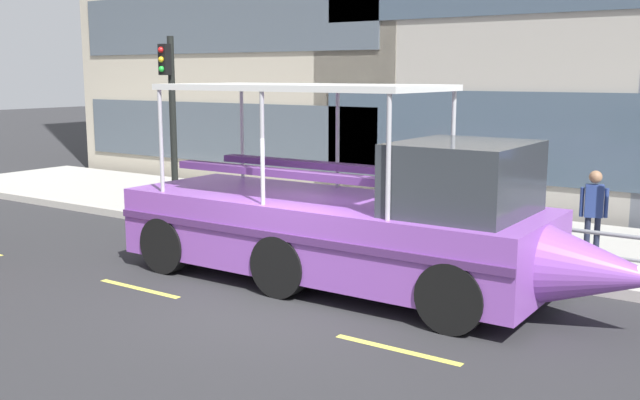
{
  "coord_description": "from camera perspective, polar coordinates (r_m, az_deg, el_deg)",
  "views": [
    {
      "loc": [
        6.59,
        -8.72,
        3.49
      ],
      "look_at": [
        -0.53,
        1.75,
        1.3
      ],
      "focal_mm": 41.03,
      "sensor_mm": 36.0,
      "label": 1
    }
  ],
  "objects": [
    {
      "name": "traffic_light_pole",
      "position": [
        17.96,
        -11.58,
        7.15
      ],
      "size": [
        0.24,
        0.46,
        4.19
      ],
      "color": "black",
      "rests_on": "sidewalk"
    },
    {
      "name": "lane_centreline",
      "position": [
        10.87,
        -5.33,
        -8.94
      ],
      "size": [
        25.8,
        0.12,
        0.01
      ],
      "color": "#DBD64C",
      "rests_on": "ground_plane"
    },
    {
      "name": "sidewalk",
      "position": [
        16.13,
        9.32,
        -2.49
      ],
      "size": [
        32.0,
        4.8,
        0.18
      ],
      "primitive_type": "cube",
      "color": "#A8A59E",
      "rests_on": "ground_plane"
    },
    {
      "name": "duck_tour_boat",
      "position": [
        11.96,
        2.84,
        -1.81
      ],
      "size": [
        9.13,
        2.55,
        3.32
      ],
      "color": "purple",
      "rests_on": "ground_plane"
    },
    {
      "name": "ground_plane",
      "position": [
        11.48,
        -2.74,
        -7.91
      ],
      "size": [
        120.0,
        120.0,
        0.0
      ],
      "primitive_type": "plane",
      "color": "#2B2B2D"
    },
    {
      "name": "curb_guardrail",
      "position": [
        14.27,
        4.53,
        -1.41
      ],
      "size": [
        11.23,
        0.09,
        0.79
      ],
      "color": "gray",
      "rests_on": "sidewalk"
    },
    {
      "name": "pedestrian_near_bow",
      "position": [
        13.73,
        20.57,
        -0.54
      ],
      "size": [
        0.46,
        0.26,
        1.65
      ],
      "color": "#1E2338",
      "rests_on": "sidewalk"
    },
    {
      "name": "curb_edge",
      "position": [
        13.96,
        4.97,
        -4.32
      ],
      "size": [
        32.0,
        0.18,
        0.18
      ],
      "primitive_type": "cube",
      "color": "#B2ADA3",
      "rests_on": "ground_plane"
    }
  ]
}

